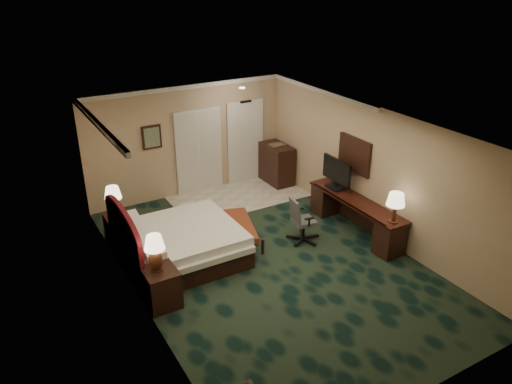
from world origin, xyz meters
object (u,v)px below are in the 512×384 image
lamp_far (114,202)px  nightstand_far (118,228)px  lamp_near (155,253)px  minibar (277,164)px  desk (355,216)px  desk_chair (304,219)px  bed_bench (240,233)px  bed (183,244)px  nightstand_near (161,287)px  tv (336,174)px

lamp_far → nightstand_far: bearing=46.0°
lamp_near → minibar: size_ratio=0.63×
desk → minibar: 3.07m
nightstand_far → desk_chair: (3.30, -1.88, 0.19)m
nightstand_far → bed_bench: (2.11, -1.34, -0.07)m
bed → nightstand_near: bearing=-127.4°
bed → lamp_near: lamp_near is taller
bed → bed_bench: size_ratio=1.52×
tv → desk: bearing=-89.6°
lamp_far → tv: (4.47, -1.39, 0.17)m
bed_bench → bed: bearing=-163.9°
bed → lamp_far: size_ratio=3.24×
bed → desk_chair: desk_chair is taller
nightstand_near → minibar: 5.54m
lamp_far → minibar: bearing=12.3°
desk → tv: 1.00m
nightstand_near → minibar: minibar is taller
bed → lamp_far: bearing=125.0°
bed → lamp_far: lamp_far is taller
nightstand_far → tv: tv is taller
tv → desk_chair: bearing=-157.7°
bed → nightstand_far: bearing=123.8°
tv → desk_chair: (-1.15, -0.46, -0.60)m
desk → desk_chair: (-1.15, 0.24, 0.12)m
desk_chair → minibar: minibar is taller
lamp_far → desk: lamp_far is taller
lamp_near → desk: bearing=3.5°
nightstand_far → desk_chair: size_ratio=0.61×
nightstand_far → minibar: size_ratio=0.58×
lamp_near → desk: 4.50m
nightstand_near → lamp_near: size_ratio=1.04×
nightstand_near → desk_chair: bearing=9.5°
desk → minibar: size_ratio=2.52×
bed_bench → desk: (2.33, -0.79, 0.14)m
tv → lamp_far: bearing=163.1°
lamp_far → bed_bench: (2.14, -1.31, -0.68)m
nightstand_near → tv: (4.42, 1.01, 0.75)m
desk → nightstand_near: bearing=-176.1°
desk_chair → minibar: 3.04m
tv → desk_chair: size_ratio=0.91×
nightstand_near → desk_chair: (3.27, 0.55, 0.15)m
tv → minibar: bearing=91.0°
bed_bench → desk: 2.47m
minibar → bed_bench: bearing=-135.4°
desk → desk_chair: bearing=168.1°
tv → desk_chair: 1.38m
desk_chair → minibar: bearing=77.2°
desk_chair → nightstand_far: bearing=159.2°
nightstand_far → desk_chair: 3.80m
lamp_near → tv: tv is taller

